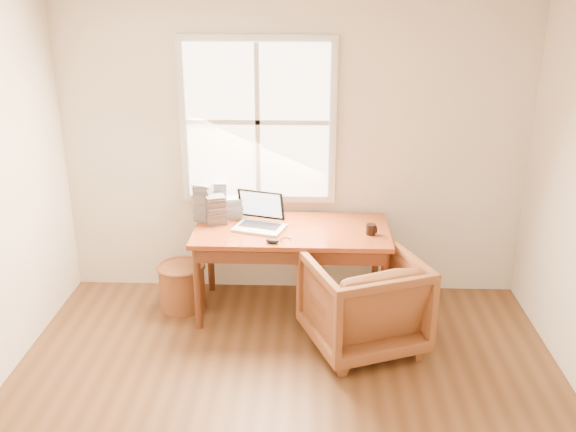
% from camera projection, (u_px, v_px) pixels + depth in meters
% --- Properties ---
extents(room_shell, '(4.04, 4.54, 2.64)m').
position_uv_depth(room_shell, '(278.00, 242.00, 3.54)').
color(room_shell, brown).
rests_on(room_shell, ground).
extents(desk, '(1.60, 0.80, 0.04)m').
position_uv_depth(desk, '(292.00, 231.00, 5.28)').
color(desk, brown).
rests_on(desk, room_shell).
extents(armchair, '(1.05, 1.06, 0.75)m').
position_uv_depth(armchair, '(363.00, 302.00, 4.87)').
color(armchair, brown).
rests_on(armchair, room_shell).
extents(wicker_stool, '(0.48, 0.48, 0.39)m').
position_uv_depth(wicker_stool, '(182.00, 287.00, 5.50)').
color(wicker_stool, brown).
rests_on(wicker_stool, room_shell).
extents(laptop, '(0.56, 0.58, 0.33)m').
position_uv_depth(laptop, '(259.00, 210.00, 5.20)').
color(laptop, silver).
rests_on(laptop, desk).
extents(mouse, '(0.12, 0.09, 0.04)m').
position_uv_depth(mouse, '(272.00, 241.00, 4.98)').
color(mouse, black).
rests_on(mouse, desk).
extents(coffee_mug, '(0.09, 0.09, 0.09)m').
position_uv_depth(coffee_mug, '(371.00, 229.00, 5.13)').
color(coffee_mug, black).
rests_on(coffee_mug, desk).
extents(cd_stack_a, '(0.16, 0.14, 0.29)m').
position_uv_depth(cd_stack_a, '(218.00, 198.00, 5.56)').
color(cd_stack_a, silver).
rests_on(cd_stack_a, desk).
extents(cd_stack_b, '(0.19, 0.18, 0.24)m').
position_uv_depth(cd_stack_b, '(216.00, 210.00, 5.34)').
color(cd_stack_b, '#27272C').
rests_on(cd_stack_b, desk).
extents(cd_stack_c, '(0.17, 0.15, 0.32)m').
position_uv_depth(cd_stack_c, '(204.00, 202.00, 5.40)').
color(cd_stack_c, '#9796A2').
rests_on(cd_stack_c, desk).
extents(cd_stack_d, '(0.15, 0.14, 0.18)m').
position_uv_depth(cd_stack_d, '(235.00, 208.00, 5.48)').
color(cd_stack_d, silver).
rests_on(cd_stack_d, desk).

